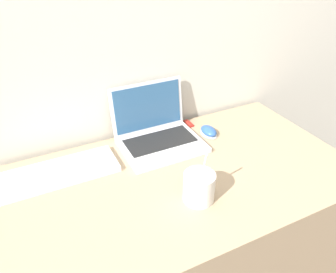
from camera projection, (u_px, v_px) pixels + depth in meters
wall_back at (131, 5)px, 1.17m from camera, size 7.00×0.04×2.50m
desk at (178, 247)px, 1.35m from camera, size 1.27×0.68×0.75m
laptop at (157, 132)px, 1.31m from camera, size 0.31×0.27×0.22m
drink_cup at (198, 187)px, 1.02m from camera, size 0.10×0.10×0.18m
computer_mouse at (209, 131)px, 1.38m from camera, size 0.06×0.09×0.03m
external_keyboard at (58, 173)px, 1.15m from camera, size 0.41×0.16×0.02m
usb_stick at (189, 123)px, 1.45m from camera, size 0.02×0.06×0.01m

